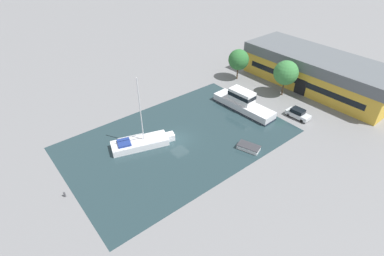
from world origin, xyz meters
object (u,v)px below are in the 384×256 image
(warehouse_building, at_px, (318,71))
(sailboat_moored, at_px, (141,142))
(quay_tree_by_water, at_px, (239,60))
(small_dinghy, at_px, (249,147))
(motor_cruiser, at_px, (243,103))
(quay_tree_near_building, at_px, (286,73))
(parked_car, at_px, (298,114))

(warehouse_building, xyz_separation_m, sailboat_moored, (-5.21, -38.43, -2.70))
(quay_tree_by_water, height_order, small_dinghy, quay_tree_by_water)
(quay_tree_by_water, distance_m, motor_cruiser, 12.88)
(sailboat_moored, bearing_deg, small_dinghy, 66.02)
(quay_tree_by_water, distance_m, sailboat_moored, 29.45)
(motor_cruiser, distance_m, small_dinghy, 11.75)
(quay_tree_near_building, distance_m, motor_cruiser, 10.64)
(quay_tree_near_building, bearing_deg, warehouse_building, 77.86)
(quay_tree_by_water, bearing_deg, quay_tree_near_building, 9.28)
(warehouse_building, bearing_deg, quay_tree_near_building, -103.09)
(sailboat_moored, xyz_separation_m, small_dinghy, (10.88, 12.22, -0.28))
(parked_car, distance_m, motor_cruiser, 9.71)
(warehouse_building, bearing_deg, sailboat_moored, -98.67)
(warehouse_building, height_order, small_dinghy, warehouse_building)
(parked_car, distance_m, sailboat_moored, 27.44)
(quay_tree_by_water, height_order, motor_cruiser, quay_tree_by_water)
(sailboat_moored, bearing_deg, warehouse_building, 99.98)
(parked_car, bearing_deg, small_dinghy, -0.05)
(parked_car, bearing_deg, motor_cruiser, -59.04)
(quay_tree_by_water, relative_size, motor_cruiser, 0.53)
(motor_cruiser, xyz_separation_m, small_dinghy, (8.71, -7.83, -0.92))
(sailboat_moored, distance_m, small_dinghy, 16.37)
(sailboat_moored, relative_size, small_dinghy, 3.05)
(parked_car, distance_m, small_dinghy, 13.26)
(quay_tree_by_water, relative_size, parked_car, 1.54)
(quay_tree_near_building, relative_size, parked_car, 1.66)
(sailboat_moored, xyz_separation_m, motor_cruiser, (2.17, 20.06, 0.64))
(small_dinghy, bearing_deg, warehouse_building, 172.85)
(quay_tree_near_building, distance_m, parked_car, 9.11)
(quay_tree_by_water, height_order, parked_car, quay_tree_by_water)
(warehouse_building, distance_m, motor_cruiser, 18.74)
(sailboat_moored, relative_size, motor_cruiser, 0.92)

